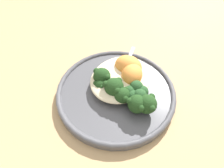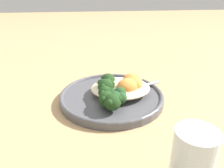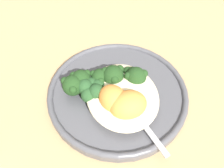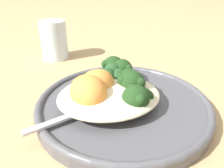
{
  "view_description": "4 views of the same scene",
  "coord_description": "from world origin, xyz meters",
  "px_view_note": "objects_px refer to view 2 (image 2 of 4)",
  "views": [
    {
      "loc": [
        0.2,
        0.14,
        0.33
      ],
      "look_at": [
        0.01,
        -0.01,
        0.04
      ],
      "focal_mm": 28.0,
      "sensor_mm": 36.0,
      "label": 1
    },
    {
      "loc": [
        0.06,
        0.5,
        0.29
      ],
      "look_at": [
        -0.0,
        -0.0,
        0.05
      ],
      "focal_mm": 35.0,
      "sensor_mm": 36.0,
      "label": 2
    },
    {
      "loc": [
        -0.25,
        0.05,
        0.36
      ],
      "look_at": [
        0.0,
        0.0,
        0.04
      ],
      "focal_mm": 35.0,
      "sensor_mm": 36.0,
      "label": 3
    },
    {
      "loc": [
        -0.1,
        -0.29,
        0.2
      ],
      "look_at": [
        -0.01,
        0.01,
        0.04
      ],
      "focal_mm": 35.0,
      "sensor_mm": 36.0,
      "label": 4
    }
  ],
  "objects_px": {
    "quinoa_mound": "(121,88)",
    "broccoli_stalk_0": "(111,82)",
    "broccoli_stalk_5": "(115,100)",
    "sweet_potato_chunk_0": "(132,83)",
    "kale_tuft": "(116,96)",
    "spoon": "(135,87)",
    "broccoli_stalk_1": "(111,87)",
    "broccoli_stalk_4": "(111,97)",
    "water_glass": "(193,158)",
    "sweet_potato_chunk_1": "(127,87)",
    "plate": "(112,96)",
    "broccoli_stalk_2": "(108,87)",
    "broccoli_stalk_3": "(108,92)"
  },
  "relations": [
    {
      "from": "broccoli_stalk_5",
      "to": "quinoa_mound",
      "type": "bearing_deg",
      "value": -173.58
    },
    {
      "from": "broccoli_stalk_1",
      "to": "broccoli_stalk_3",
      "type": "relative_size",
      "value": 1.18
    },
    {
      "from": "spoon",
      "to": "sweet_potato_chunk_0",
      "type": "bearing_deg",
      "value": -144.3
    },
    {
      "from": "broccoli_stalk_1",
      "to": "sweet_potato_chunk_0",
      "type": "height_order",
      "value": "sweet_potato_chunk_0"
    },
    {
      "from": "broccoli_stalk_0",
      "to": "broccoli_stalk_5",
      "type": "relative_size",
      "value": 0.74
    },
    {
      "from": "broccoli_stalk_1",
      "to": "water_glass",
      "type": "relative_size",
      "value": 1.04
    },
    {
      "from": "spoon",
      "to": "broccoli_stalk_0",
      "type": "bearing_deg",
      "value": 154.68
    },
    {
      "from": "quinoa_mound",
      "to": "broccoli_stalk_0",
      "type": "relative_size",
      "value": 1.8
    },
    {
      "from": "broccoli_stalk_3",
      "to": "sweet_potato_chunk_0",
      "type": "distance_m",
      "value": 0.07
    },
    {
      "from": "broccoli_stalk_3",
      "to": "broccoli_stalk_4",
      "type": "xyz_separation_m",
      "value": [
        -0.0,
        0.03,
        0.0
      ]
    },
    {
      "from": "quinoa_mound",
      "to": "broccoli_stalk_4",
      "type": "distance_m",
      "value": 0.07
    },
    {
      "from": "broccoli_stalk_5",
      "to": "sweet_potato_chunk_1",
      "type": "xyz_separation_m",
      "value": [
        -0.04,
        -0.05,
        0.01
      ]
    },
    {
      "from": "broccoli_stalk_1",
      "to": "sweet_potato_chunk_0",
      "type": "distance_m",
      "value": 0.06
    },
    {
      "from": "broccoli_stalk_1",
      "to": "sweet_potato_chunk_1",
      "type": "relative_size",
      "value": 1.67
    },
    {
      "from": "broccoli_stalk_5",
      "to": "sweet_potato_chunk_1",
      "type": "height_order",
      "value": "sweet_potato_chunk_1"
    },
    {
      "from": "broccoli_stalk_4",
      "to": "water_glass",
      "type": "height_order",
      "value": "water_glass"
    },
    {
      "from": "broccoli_stalk_0",
      "to": "sweet_potato_chunk_1",
      "type": "relative_size",
      "value": 1.46
    },
    {
      "from": "broccoli_stalk_2",
      "to": "broccoli_stalk_3",
      "type": "xyz_separation_m",
      "value": [
        0.0,
        0.02,
        -0.0
      ]
    },
    {
      "from": "broccoli_stalk_1",
      "to": "broccoli_stalk_2",
      "type": "height_order",
      "value": "broccoli_stalk_2"
    },
    {
      "from": "plate",
      "to": "broccoli_stalk_5",
      "type": "xyz_separation_m",
      "value": [
        0.0,
        0.07,
        0.03
      ]
    },
    {
      "from": "sweet_potato_chunk_1",
      "to": "kale_tuft",
      "type": "xyz_separation_m",
      "value": [
        0.03,
        0.03,
        -0.01
      ]
    },
    {
      "from": "sweet_potato_chunk_0",
      "to": "spoon",
      "type": "distance_m",
      "value": 0.03
    },
    {
      "from": "quinoa_mound",
      "to": "broccoli_stalk_2",
      "type": "height_order",
      "value": "broccoli_stalk_2"
    },
    {
      "from": "broccoli_stalk_2",
      "to": "kale_tuft",
      "type": "height_order",
      "value": "broccoli_stalk_2"
    },
    {
      "from": "water_glass",
      "to": "spoon",
      "type": "bearing_deg",
      "value": -85.25
    },
    {
      "from": "plate",
      "to": "broccoli_stalk_3",
      "type": "distance_m",
      "value": 0.04
    },
    {
      "from": "broccoli_stalk_0",
      "to": "broccoli_stalk_1",
      "type": "height_order",
      "value": "broccoli_stalk_0"
    },
    {
      "from": "broccoli_stalk_0",
      "to": "spoon",
      "type": "relative_size",
      "value": 0.73
    },
    {
      "from": "quinoa_mound",
      "to": "sweet_potato_chunk_1",
      "type": "xyz_separation_m",
      "value": [
        -0.01,
        0.02,
        0.01
      ]
    },
    {
      "from": "broccoli_stalk_0",
      "to": "plate",
      "type": "bearing_deg",
      "value": 142.87
    },
    {
      "from": "quinoa_mound",
      "to": "broccoli_stalk_4",
      "type": "xyz_separation_m",
      "value": [
        0.03,
        0.06,
        0.0
      ]
    },
    {
      "from": "plate",
      "to": "broccoli_stalk_2",
      "type": "relative_size",
      "value": 3.18
    },
    {
      "from": "quinoa_mound",
      "to": "broccoli_stalk_1",
      "type": "bearing_deg",
      "value": -18.85
    },
    {
      "from": "plate",
      "to": "water_glass",
      "type": "relative_size",
      "value": 2.89
    },
    {
      "from": "sweet_potato_chunk_0",
      "to": "sweet_potato_chunk_1",
      "type": "distance_m",
      "value": 0.03
    },
    {
      "from": "broccoli_stalk_1",
      "to": "sweet_potato_chunk_0",
      "type": "xyz_separation_m",
      "value": [
        -0.06,
        0.01,
        0.01
      ]
    },
    {
      "from": "spoon",
      "to": "broccoli_stalk_3",
      "type": "bearing_deg",
      "value": -167.65
    },
    {
      "from": "broccoli_stalk_4",
      "to": "broccoli_stalk_2",
      "type": "bearing_deg",
      "value": -141.39
    },
    {
      "from": "broccoli_stalk_1",
      "to": "spoon",
      "type": "relative_size",
      "value": 0.84
    },
    {
      "from": "sweet_potato_chunk_0",
      "to": "kale_tuft",
      "type": "bearing_deg",
      "value": 48.03
    },
    {
      "from": "broccoli_stalk_4",
      "to": "broccoli_stalk_5",
      "type": "distance_m",
      "value": 0.02
    },
    {
      "from": "plate",
      "to": "quinoa_mound",
      "type": "relative_size",
      "value": 1.76
    },
    {
      "from": "broccoli_stalk_2",
      "to": "broccoli_stalk_4",
      "type": "relative_size",
      "value": 0.8
    },
    {
      "from": "broccoli_stalk_0",
      "to": "spoon",
      "type": "distance_m",
      "value": 0.07
    },
    {
      "from": "broccoli_stalk_2",
      "to": "broccoli_stalk_5",
      "type": "height_order",
      "value": "broccoli_stalk_2"
    },
    {
      "from": "broccoli_stalk_0",
      "to": "broccoli_stalk_5",
      "type": "height_order",
      "value": "same"
    },
    {
      "from": "broccoli_stalk_4",
      "to": "sweet_potato_chunk_1",
      "type": "distance_m",
      "value": 0.06
    },
    {
      "from": "spoon",
      "to": "broccoli_stalk_1",
      "type": "bearing_deg",
      "value": 168.48
    },
    {
      "from": "broccoli_stalk_3",
      "to": "spoon",
      "type": "height_order",
      "value": "broccoli_stalk_3"
    },
    {
      "from": "plate",
      "to": "broccoli_stalk_0",
      "type": "height_order",
      "value": "broccoli_stalk_0"
    }
  ]
}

